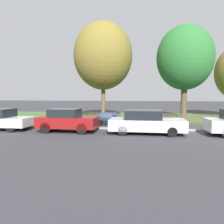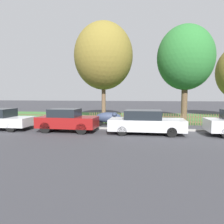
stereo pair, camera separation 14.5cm
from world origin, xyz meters
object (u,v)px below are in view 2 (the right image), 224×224
Objects in this scene: parked_car_navy_estate at (146,122)px; tree_nearest_kerb at (103,56)px; tree_behind_motorcycle at (185,58)px; covered_motorcycle at (109,117)px; parked_car_black_saloon at (67,120)px.

parked_car_navy_estate is 8.70m from tree_nearest_kerb.
parked_car_navy_estate is 8.33m from tree_behind_motorcycle.
tree_nearest_kerb is at bearing 102.24° from covered_motorcycle.
tree_behind_motorcycle reaches higher than parked_car_navy_estate.
parked_car_navy_estate is (4.93, -0.02, -0.03)m from parked_car_black_saloon.
parked_car_navy_estate is 2.13× the size of covered_motorcycle.
parked_car_black_saloon is at bearing -133.17° from covered_motorcycle.
tree_behind_motorcycle is at bearing -0.02° from tree_nearest_kerb.
tree_nearest_kerb is (1.22, 6.06, 4.97)m from parked_car_black_saloon.
parked_car_black_saloon is at bearing -179.79° from parked_car_navy_estate.
parked_car_navy_estate is 0.51× the size of tree_nearest_kerb.
parked_car_black_saloon is 0.43× the size of tree_nearest_kerb.
tree_nearest_kerb is at bearing 80.36° from parked_car_black_saloon.
parked_car_navy_estate is at bearing 1.52° from parked_car_black_saloon.
parked_car_navy_estate is at bearing -52.00° from covered_motorcycle.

